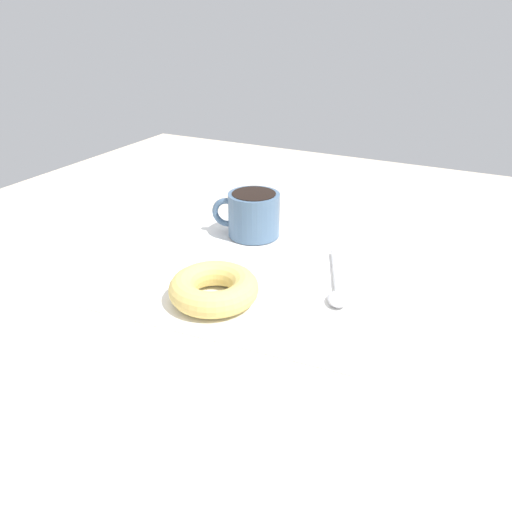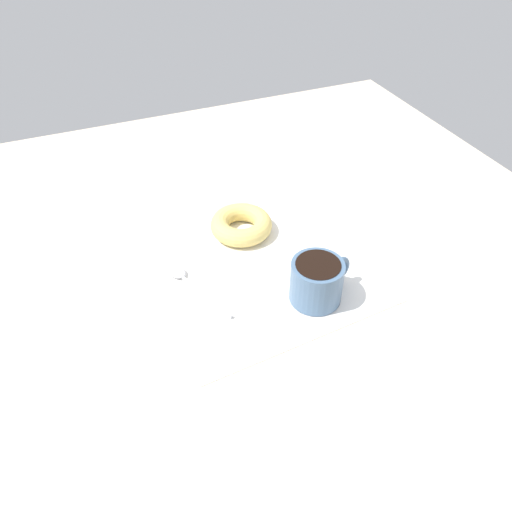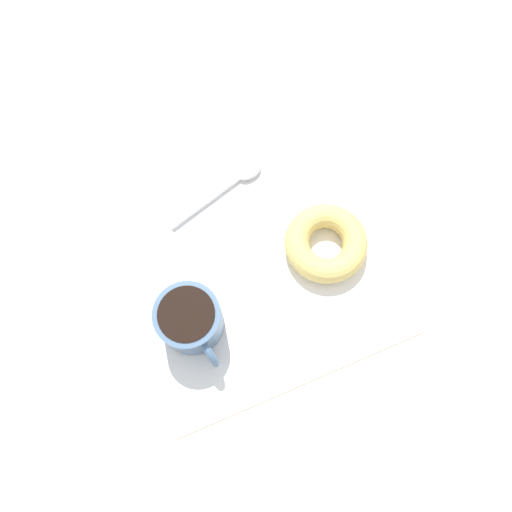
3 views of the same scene
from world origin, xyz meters
TOP-DOWN VIEW (x-y plane):
  - ground_plane at (0.00, 0.00)cm, footprint 120.00×120.00cm
  - napkin at (0.48, -0.75)cm, footprint 35.48×35.48cm
  - coffee_cup at (-9.42, -6.28)cm, footprint 7.71×10.27cm
  - donut at (9.49, -1.76)cm, footprint 10.58×10.58cm
  - spoon at (1.36, 10.64)cm, footprint 14.33×6.72cm

SIDE VIEW (x-z plane):
  - ground_plane at x=0.00cm, z-range -2.00..0.00cm
  - napkin at x=0.48cm, z-range 0.00..0.30cm
  - spoon at x=1.36cm, z-range 0.25..1.15cm
  - donut at x=9.49cm, z-range 0.30..3.43cm
  - coffee_cup at x=-9.42cm, z-range 0.43..7.08cm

